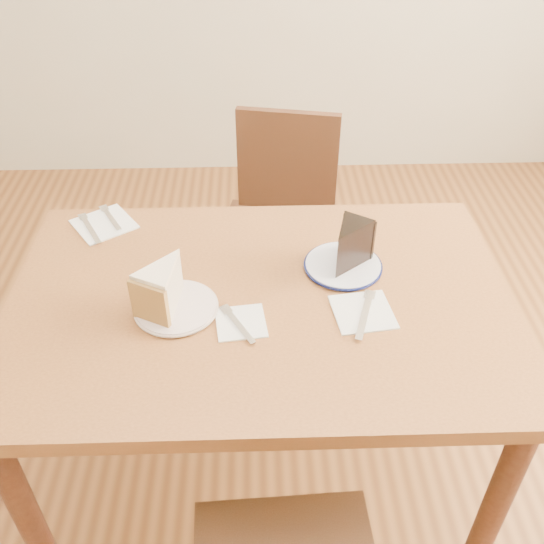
{
  "coord_description": "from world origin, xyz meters",
  "views": [
    {
      "loc": [
        -0.01,
        -1.08,
        1.7
      ],
      "look_at": [
        0.03,
        0.03,
        0.8
      ],
      "focal_mm": 40.0,
      "sensor_mm": 36.0,
      "label": 1
    }
  ],
  "objects": [
    {
      "name": "ground",
      "position": [
        0.0,
        0.0,
        0.0
      ],
      "size": [
        4.0,
        4.0,
        0.0
      ],
      "primitive_type": "plane",
      "color": "#512D15",
      "rests_on": "ground"
    },
    {
      "name": "table",
      "position": [
        0.0,
        0.0,
        0.65
      ],
      "size": [
        1.2,
        0.8,
        0.75
      ],
      "color": "#5B3318",
      "rests_on": "ground"
    },
    {
      "name": "chair_far",
      "position": [
        0.08,
        0.69,
        0.47
      ],
      "size": [
        0.49,
        0.49,
        0.85
      ],
      "rotation": [
        0.0,
        0.0,
        2.95
      ],
      "color": "black",
      "rests_on": "ground"
    },
    {
      "name": "plate_cream",
      "position": [
        -0.19,
        -0.04,
        0.76
      ],
      "size": [
        0.19,
        0.19,
        0.01
      ],
      "primitive_type": "cylinder",
      "color": "silver",
      "rests_on": "table"
    },
    {
      "name": "plate_navy",
      "position": [
        0.21,
        0.11,
        0.76
      ],
      "size": [
        0.19,
        0.19,
        0.01
      ],
      "primitive_type": "cylinder",
      "color": "white",
      "rests_on": "table"
    },
    {
      "name": "carrot_cake",
      "position": [
        -0.21,
        -0.02,
        0.81
      ],
      "size": [
        0.14,
        0.16,
        0.1
      ],
      "primitive_type": null,
      "rotation": [
        0.0,
        0.0,
        -0.47
      ],
      "color": "beige",
      "rests_on": "plate_cream"
    },
    {
      "name": "chocolate_cake",
      "position": [
        0.22,
        0.1,
        0.81
      ],
      "size": [
        0.13,
        0.14,
        0.11
      ],
      "primitive_type": null,
      "rotation": [
        0.0,
        0.0,
        2.56
      ],
      "color": "black",
      "rests_on": "plate_navy"
    },
    {
      "name": "napkin_cream",
      "position": [
        -0.04,
        -0.09,
        0.75
      ],
      "size": [
        0.12,
        0.12,
        0.0
      ],
      "primitive_type": "cube",
      "rotation": [
        0.0,
        0.0,
        0.12
      ],
      "color": "white",
      "rests_on": "table"
    },
    {
      "name": "napkin_navy",
      "position": [
        0.24,
        -0.06,
        0.75
      ],
      "size": [
        0.15,
        0.15,
        0.0
      ],
      "primitive_type": "cube",
      "rotation": [
        0.0,
        0.0,
        0.13
      ],
      "color": "white",
      "rests_on": "table"
    },
    {
      "name": "napkin_spare",
      "position": [
        -0.43,
        0.32,
        0.75
      ],
      "size": [
        0.2,
        0.2,
        0.0
      ],
      "primitive_type": "cube",
      "rotation": [
        0.0,
        0.0,
        0.61
      ],
      "color": "white",
      "rests_on": "table"
    },
    {
      "name": "fork_cream",
      "position": [
        -0.05,
        -0.1,
        0.76
      ],
      "size": [
        0.08,
        0.13,
        0.0
      ],
      "primitive_type": "cube",
      "rotation": [
        0.0,
        0.0,
        0.51
      ],
      "color": "silver",
      "rests_on": "napkin_cream"
    },
    {
      "name": "knife_navy",
      "position": [
        0.24,
        -0.08,
        0.76
      ],
      "size": [
        0.07,
        0.17,
        0.0
      ],
      "primitive_type": "cube",
      "rotation": [
        0.0,
        0.0,
        -0.31
      ],
      "color": "silver",
      "rests_on": "napkin_navy"
    },
    {
      "name": "fork_spare",
      "position": [
        -0.41,
        0.34,
        0.76
      ],
      "size": [
        0.08,
        0.13,
        0.0
      ],
      "primitive_type": "cube",
      "rotation": [
        0.0,
        0.0,
        0.51
      ],
      "color": "silver",
      "rests_on": "napkin_spare"
    },
    {
      "name": "knife_spare",
      "position": [
        -0.46,
        0.29,
        0.76
      ],
      "size": [
        0.09,
        0.15,
        0.0
      ],
      "primitive_type": "cube",
      "rotation": [
        0.0,
        0.0,
        0.49
      ],
      "color": "silver",
      "rests_on": "napkin_spare"
    }
  ]
}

